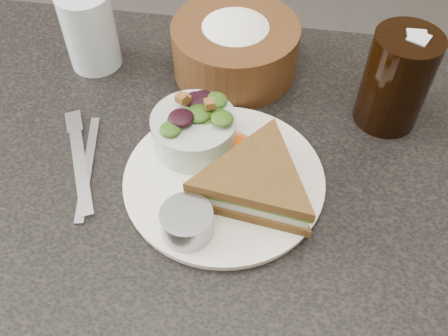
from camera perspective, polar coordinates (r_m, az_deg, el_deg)
name	(u,v)px	position (r m, az deg, el deg)	size (l,w,h in m)	color
dining_table	(221,298)	(0.98, -0.29, -14.69)	(1.00, 0.70, 0.75)	black
dinner_plate	(224,180)	(0.65, 0.00, -1.37)	(0.26, 0.26, 0.01)	white
sandwich	(256,182)	(0.61, 3.73, -1.63)	(0.18, 0.18, 0.05)	brown
salad_bowl	(194,127)	(0.66, -3.46, 4.75)	(0.11, 0.11, 0.07)	#A1B3A9
dressing_ramekin	(187,222)	(0.58, -4.25, -6.23)	(0.06, 0.06, 0.04)	gray
orange_wedge	(233,141)	(0.67, 1.09, 3.09)	(0.06, 0.06, 0.03)	#F4610B
fork	(80,166)	(0.70, -16.10, 0.27)	(0.02, 0.17, 0.00)	#B1B3B8
knife	(88,167)	(0.69, -15.28, 0.14)	(0.01, 0.18, 0.00)	#96999F
bread_basket	(235,41)	(0.78, 1.29, 14.34)	(0.19, 0.19, 0.11)	#593818
cola_glass	(397,77)	(0.72, 19.19, 9.82)	(0.09, 0.09, 0.15)	black
water_glass	(90,30)	(0.82, -15.09, 14.94)	(0.08, 0.08, 0.12)	silver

